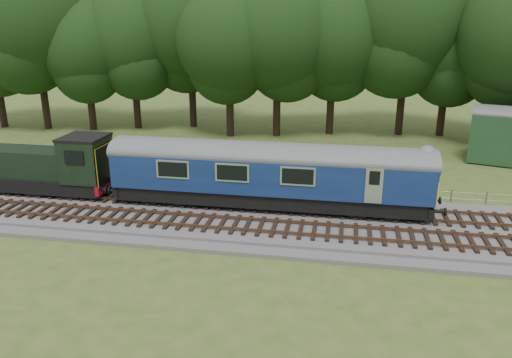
# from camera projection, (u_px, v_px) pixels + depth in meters

# --- Properties ---
(ground) EXTENTS (120.00, 120.00, 0.00)m
(ground) POSITION_uv_depth(u_px,v_px,m) (241.00, 220.00, 28.04)
(ground) COLOR #395921
(ground) RESTS_ON ground
(ballast) EXTENTS (70.00, 7.00, 0.35)m
(ballast) POSITION_uv_depth(u_px,v_px,m) (241.00, 217.00, 27.98)
(ballast) COLOR #4C4C4F
(ballast) RESTS_ON ground
(track_north) EXTENTS (67.20, 2.40, 0.21)m
(track_north) POSITION_uv_depth(u_px,v_px,m) (246.00, 204.00, 29.21)
(track_north) COLOR black
(track_north) RESTS_ON ballast
(track_south) EXTENTS (67.20, 2.40, 0.21)m
(track_south) POSITION_uv_depth(u_px,v_px,m) (235.00, 224.00, 26.41)
(track_south) COLOR black
(track_south) RESTS_ON ballast
(fence) EXTENTS (64.00, 0.12, 1.00)m
(fence) POSITION_uv_depth(u_px,v_px,m) (255.00, 193.00, 32.24)
(fence) COLOR #6B6054
(fence) RESTS_ON ground
(tree_line) EXTENTS (70.00, 8.00, 18.00)m
(tree_line) POSITION_uv_depth(u_px,v_px,m) (288.00, 133.00, 48.59)
(tree_line) COLOR black
(tree_line) RESTS_ON ground
(dmu_railcar) EXTENTS (18.05, 2.86, 3.88)m
(dmu_railcar) POSITION_uv_depth(u_px,v_px,m) (269.00, 170.00, 28.30)
(dmu_railcar) COLOR black
(dmu_railcar) RESTS_ON ground
(shunter_loco) EXTENTS (8.91, 2.60, 3.38)m
(shunter_loco) POSITION_uv_depth(u_px,v_px,m) (47.00, 167.00, 30.86)
(shunter_loco) COLOR black
(shunter_loco) RESTS_ON ground
(worker) EXTENTS (0.68, 0.57, 1.57)m
(worker) POSITION_uv_depth(u_px,v_px,m) (92.00, 188.00, 29.70)
(worker) COLOR orange
(worker) RESTS_ON ballast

